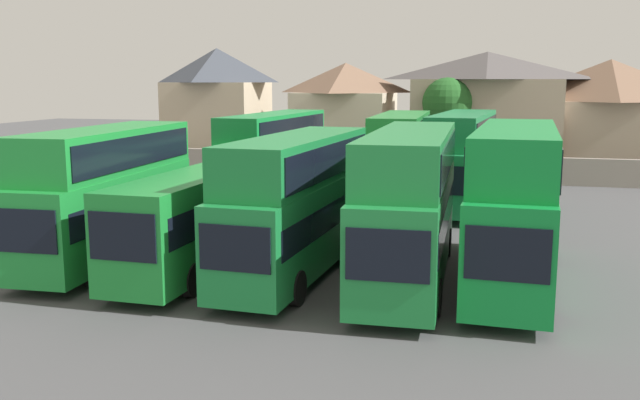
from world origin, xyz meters
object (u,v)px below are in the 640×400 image
(bus_2, at_px, (203,214))
(house_terrace_left, at_px, (218,106))
(bus_8, at_px, (400,154))
(bus_5, at_px, (514,197))
(bus_4, at_px, (410,197))
(bus_7, at_px, (344,169))
(house_terrace_centre, at_px, (345,114))
(bus_3, at_px, (297,198))
(bus_1, at_px, (106,187))
(bus_6, at_px, (274,151))
(house_terrace_right, at_px, (486,112))
(tree_left_of_lot, at_px, (447,104))
(house_terrace_far_right, at_px, (608,116))
(bus_9, at_px, (462,155))

(bus_2, relative_size, house_terrace_left, 1.17)
(bus_8, bearing_deg, house_terrace_left, -133.88)
(bus_5, distance_m, bus_8, 15.30)
(bus_2, xyz_separation_m, bus_5, (10.79, 0.66, 0.93))
(bus_4, height_order, bus_7, bus_4)
(house_terrace_left, height_order, house_terrace_centre, house_terrace_left)
(bus_8, bearing_deg, bus_7, -80.31)
(bus_8, bearing_deg, house_terrace_centre, -159.58)
(house_terrace_left, bearing_deg, bus_3, -63.24)
(bus_1, distance_m, bus_6, 14.90)
(bus_5, bearing_deg, bus_4, -81.96)
(bus_1, bearing_deg, house_terrace_centre, 172.87)
(bus_3, relative_size, bus_8, 1.01)
(bus_1, xyz_separation_m, bus_4, (11.30, 0.24, 0.05))
(bus_6, bearing_deg, house_terrace_right, 146.05)
(bus_5, bearing_deg, bus_8, -155.46)
(house_terrace_centre, bearing_deg, house_terrace_right, -4.19)
(house_terrace_left, relative_size, tree_left_of_lot, 1.34)
(bus_2, bearing_deg, bus_7, 173.12)
(bus_3, xyz_separation_m, bus_4, (3.84, 0.39, 0.11))
(bus_3, bearing_deg, house_terrace_right, 172.27)
(bus_2, distance_m, bus_4, 7.44)
(bus_2, relative_size, house_terrace_far_right, 1.05)
(bus_2, bearing_deg, house_terrace_far_right, 151.65)
(bus_7, bearing_deg, bus_4, 16.49)
(house_terrace_right, bearing_deg, house_terrace_centre, 175.81)
(house_terrace_right, relative_size, house_terrace_far_right, 1.06)
(bus_8, relative_size, house_terrace_left, 1.12)
(bus_5, distance_m, bus_7, 16.17)
(house_terrace_far_right, relative_size, tree_left_of_lot, 1.48)
(bus_2, bearing_deg, house_terrace_centre, -175.94)
(bus_1, relative_size, house_terrace_far_right, 0.99)
(bus_4, height_order, bus_5, bus_5)
(bus_5, xyz_separation_m, bus_9, (-2.35, 14.08, -0.10))
(bus_4, bearing_deg, house_terrace_far_right, 159.78)
(bus_1, distance_m, bus_9, 19.14)
(bus_7, distance_m, house_terrace_far_right, 23.30)
(bus_8, bearing_deg, tree_left_of_lot, 170.83)
(bus_2, distance_m, bus_7, 14.43)
(bus_7, bearing_deg, house_terrace_right, 151.22)
(bus_9, bearing_deg, house_terrace_right, -178.61)
(bus_7, distance_m, house_terrace_centre, 17.19)
(bus_1, distance_m, bus_8, 17.32)
(bus_9, bearing_deg, bus_6, -86.00)
(bus_6, distance_m, house_terrace_left, 18.25)
(bus_4, height_order, house_terrace_left, house_terrace_left)
(bus_6, bearing_deg, house_terrace_centre, -179.72)
(bus_7, relative_size, house_terrace_left, 1.18)
(tree_left_of_lot, bearing_deg, bus_5, -81.34)
(house_terrace_far_right, bearing_deg, bus_5, -103.21)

